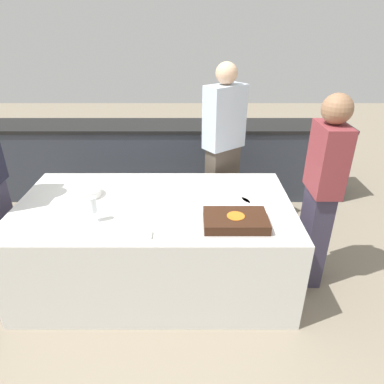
{
  "coord_description": "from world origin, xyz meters",
  "views": [
    {
      "loc": [
        0.3,
        -2.38,
        2.06
      ],
      "look_at": [
        0.3,
        0.0,
        0.85
      ],
      "focal_mm": 32.0,
      "sensor_mm": 36.0,
      "label": 1
    }
  ],
  "objects_px": {
    "person_cutting_cake": "(223,151)",
    "person_seated_right": "(321,192)",
    "wine_glass": "(93,205)",
    "cake": "(235,221)",
    "plate_stack": "(87,192)"
  },
  "relations": [
    {
      "from": "person_cutting_cake",
      "to": "person_seated_right",
      "type": "bearing_deg",
      "value": 94.06
    },
    {
      "from": "wine_glass",
      "to": "person_cutting_cake",
      "type": "relative_size",
      "value": 0.11
    },
    {
      "from": "wine_glass",
      "to": "person_cutting_cake",
      "type": "distance_m",
      "value": 1.47
    },
    {
      "from": "cake",
      "to": "person_cutting_cake",
      "type": "xyz_separation_m",
      "value": [
        -0.0,
        1.13,
        0.11
      ]
    },
    {
      "from": "wine_glass",
      "to": "person_cutting_cake",
      "type": "height_order",
      "value": "person_cutting_cake"
    },
    {
      "from": "wine_glass",
      "to": "person_seated_right",
      "type": "height_order",
      "value": "person_seated_right"
    },
    {
      "from": "plate_stack",
      "to": "person_seated_right",
      "type": "bearing_deg",
      "value": -4.06
    },
    {
      "from": "cake",
      "to": "plate_stack",
      "type": "xyz_separation_m",
      "value": [
        -1.17,
        0.45,
        -0.01
      ]
    },
    {
      "from": "person_cutting_cake",
      "to": "wine_glass",
      "type": "bearing_deg",
      "value": 9.68
    },
    {
      "from": "cake",
      "to": "plate_stack",
      "type": "relative_size",
      "value": 2.04
    },
    {
      "from": "cake",
      "to": "wine_glass",
      "type": "bearing_deg",
      "value": 176.92
    },
    {
      "from": "wine_glass",
      "to": "person_cutting_cake",
      "type": "bearing_deg",
      "value": 46.76
    },
    {
      "from": "wine_glass",
      "to": "person_seated_right",
      "type": "xyz_separation_m",
      "value": [
        1.71,
        0.27,
        -0.03
      ]
    },
    {
      "from": "person_cutting_cake",
      "to": "person_seated_right",
      "type": "distance_m",
      "value": 1.07
    },
    {
      "from": "wine_glass",
      "to": "person_seated_right",
      "type": "relative_size",
      "value": 0.12
    }
  ]
}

